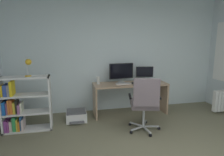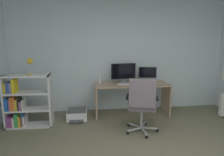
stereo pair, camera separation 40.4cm
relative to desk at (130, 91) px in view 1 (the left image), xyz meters
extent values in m
cube|color=silver|center=(-0.21, 0.43, 0.85)|extent=(5.08, 0.10, 2.80)
cube|color=tan|center=(0.00, 0.00, 0.16)|extent=(1.68, 0.57, 0.04)
cube|color=tan|center=(-0.82, 0.00, -0.20)|extent=(0.04, 0.54, 0.69)
cube|color=tan|center=(0.82, 0.00, -0.20)|extent=(0.04, 0.54, 0.69)
cylinder|color=#B2B5B7|center=(-0.18, 0.12, 0.18)|extent=(0.18, 0.18, 0.01)
cylinder|color=#B2B5B7|center=(-0.18, 0.12, 0.24)|extent=(0.03, 0.03, 0.09)
cube|color=black|center=(-0.18, 0.12, 0.45)|extent=(0.57, 0.09, 0.35)
cube|color=black|center=(-0.18, 0.09, 0.45)|extent=(0.53, 0.06, 0.33)
cylinder|color=#B2B5B7|center=(0.39, 0.12, 0.18)|extent=(0.18, 0.18, 0.01)
cylinder|color=#B2B5B7|center=(0.39, 0.12, 0.24)|extent=(0.03, 0.03, 0.11)
cube|color=black|center=(0.39, 0.12, 0.41)|extent=(0.41, 0.11, 0.25)
cube|color=black|center=(0.38, 0.09, 0.41)|extent=(0.37, 0.08, 0.23)
cube|color=silver|center=(-0.18, -0.06, 0.19)|extent=(0.34, 0.13, 0.02)
cube|color=black|center=(0.05, -0.07, 0.19)|extent=(0.08, 0.11, 0.03)
cylinder|color=silver|center=(-0.73, 0.07, 0.26)|extent=(0.07, 0.07, 0.17)
cube|color=#B7BABC|center=(0.14, -0.92, -0.48)|extent=(0.30, 0.10, 0.02)
sphere|color=black|center=(0.28, -0.96, -0.52)|extent=(0.06, 0.06, 0.06)
cube|color=#B7BABC|center=(0.07, -0.76, -0.48)|extent=(0.19, 0.27, 0.02)
sphere|color=black|center=(0.15, -0.63, -0.52)|extent=(0.06, 0.06, 0.06)
cube|color=#B7BABC|center=(-0.11, -0.77, -0.48)|extent=(0.22, 0.25, 0.02)
sphere|color=black|center=(-0.20, -0.65, -0.52)|extent=(0.06, 0.06, 0.06)
cube|color=#B7BABC|center=(-0.15, -0.94, -0.48)|extent=(0.29, 0.14, 0.02)
sphere|color=black|center=(-0.29, -0.99, -0.52)|extent=(0.06, 0.06, 0.06)
cube|color=#B7BABC|center=(0.00, -1.03, -0.48)|extent=(0.05, 0.30, 0.02)
sphere|color=black|center=(0.01, -1.18, -0.52)|extent=(0.06, 0.06, 0.06)
cylinder|color=#B7BABC|center=(-0.01, -0.88, -0.28)|extent=(0.04, 0.04, 0.40)
cube|color=slate|center=(-0.01, -0.88, -0.03)|extent=(0.58, 0.56, 0.10)
cube|color=slate|center=(-0.07, -1.13, 0.26)|extent=(0.45, 0.18, 0.49)
cube|color=black|center=(-0.27, -0.82, 0.12)|extent=(0.12, 0.32, 0.03)
cube|color=black|center=(0.25, -0.95, 0.12)|extent=(0.12, 0.32, 0.03)
cube|color=silver|center=(-2.58, -0.40, -0.03)|extent=(0.03, 0.30, 1.04)
cube|color=silver|center=(-1.73, -0.40, -0.03)|extent=(0.03, 0.30, 1.04)
cube|color=silver|center=(-2.15, -0.40, 0.48)|extent=(0.88, 0.30, 0.03)
cube|color=silver|center=(-2.15, -0.40, -0.53)|extent=(0.88, 0.30, 0.03)
cube|color=silver|center=(-2.15, -0.40, -0.19)|extent=(0.81, 0.30, 0.03)
cube|color=silver|center=(-2.15, -0.40, 0.14)|extent=(0.81, 0.30, 0.03)
cube|color=#8A3D8E|center=(-2.53, -0.41, -0.41)|extent=(0.05, 0.25, 0.22)
cube|color=#8D3E86|center=(-2.48, -0.41, -0.41)|extent=(0.03, 0.27, 0.20)
cube|color=beige|center=(-2.44, -0.39, -0.42)|extent=(0.05, 0.25, 0.19)
cube|color=green|center=(-2.38, -0.41, -0.38)|extent=(0.06, 0.22, 0.26)
cube|color=gold|center=(-2.33, -0.40, -0.40)|extent=(0.03, 0.27, 0.22)
cube|color=orange|center=(-2.30, -0.41, -0.43)|extent=(0.03, 0.26, 0.17)
cube|color=#2B5B9C|center=(-2.27, -0.40, -0.38)|extent=(0.03, 0.22, 0.26)
cube|color=silver|center=(-2.24, -0.40, -0.42)|extent=(0.03, 0.27, 0.20)
cube|color=#1B58B3|center=(-2.52, -0.41, -0.06)|extent=(0.05, 0.27, 0.23)
cube|color=#864E7A|center=(-2.48, -0.41, -0.07)|extent=(0.03, 0.23, 0.21)
cube|color=orange|center=(-2.45, -0.40, -0.05)|extent=(0.03, 0.25, 0.26)
cube|color=orange|center=(-2.41, -0.40, -0.05)|extent=(0.04, 0.23, 0.26)
cube|color=gold|center=(-2.36, -0.40, -0.07)|extent=(0.04, 0.24, 0.21)
cube|color=black|center=(-2.32, -0.40, -0.05)|extent=(0.03, 0.23, 0.26)
cube|color=#93598A|center=(-2.28, -0.41, -0.10)|extent=(0.04, 0.27, 0.16)
cube|color=silver|center=(-2.25, -0.40, -0.08)|extent=(0.03, 0.22, 0.19)
cube|color=gold|center=(-2.53, -0.41, 0.26)|extent=(0.03, 0.22, 0.20)
cube|color=#324C9E|center=(-2.48, -0.40, 0.26)|extent=(0.06, 0.22, 0.21)
cube|color=gray|center=(-2.43, -0.41, 0.26)|extent=(0.04, 0.22, 0.20)
cube|color=yellow|center=(-2.38, -0.41, 0.29)|extent=(0.04, 0.26, 0.27)
cylinder|color=gold|center=(-2.09, -0.40, 0.50)|extent=(0.11, 0.11, 0.02)
cylinder|color=silver|center=(-2.09, -0.40, 0.62)|extent=(0.01, 0.01, 0.21)
sphere|color=gold|center=(-2.07, -0.40, 0.76)|extent=(0.11, 0.11, 0.11)
cube|color=silver|center=(-1.24, -0.15, -0.45)|extent=(0.43, 0.40, 0.19)
cube|color=#4C4C51|center=(-1.24, -0.15, -0.34)|extent=(0.39, 0.36, 0.02)
cube|color=#4C4C51|center=(-1.24, -0.39, -0.49)|extent=(0.30, 0.10, 0.01)
cube|color=white|center=(1.90, -0.48, -0.24)|extent=(0.06, 0.10, 0.49)
cube|color=white|center=(1.98, -0.48, -0.24)|extent=(0.06, 0.10, 0.49)
cube|color=white|center=(2.06, -0.48, -0.24)|extent=(0.06, 0.10, 0.49)
cube|color=white|center=(2.15, -0.48, -0.24)|extent=(0.06, 0.10, 0.49)
camera|label=1|loc=(-1.36, -4.18, 1.14)|focal=31.43mm
camera|label=2|loc=(-0.96, -4.24, 1.14)|focal=31.43mm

